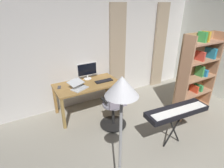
# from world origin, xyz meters

# --- Properties ---
(back_room_partition) EXTENTS (5.71, 0.10, 2.75)m
(back_room_partition) POSITION_xyz_m (0.00, -2.79, 1.38)
(back_room_partition) COLOR silver
(back_room_partition) RESTS_ON ground
(curtain_left_panel) EXTENTS (0.41, 0.06, 2.42)m
(curtain_left_panel) POSITION_xyz_m (-1.92, -2.68, 1.21)
(curtain_left_panel) COLOR tan
(curtain_left_panel) RESTS_ON ground
(curtain_right_panel) EXTENTS (0.45, 0.06, 2.42)m
(curtain_right_panel) POSITION_xyz_m (-0.46, -2.68, 1.21)
(curtain_right_panel) COLOR tan
(curtain_right_panel) RESTS_ON ground
(desk) EXTENTS (1.44, 0.75, 0.74)m
(desk) POSITION_xyz_m (0.59, -2.26, 0.65)
(desk) COLOR olive
(desk) RESTS_ON ground
(office_chair) EXTENTS (0.56, 0.56, 0.98)m
(office_chair) POSITION_xyz_m (0.35, -1.45, 0.46)
(office_chair) COLOR black
(office_chair) RESTS_ON ground
(computer_monitor) EXTENTS (0.49, 0.18, 0.40)m
(computer_monitor) POSITION_xyz_m (0.47, -2.52, 0.97)
(computer_monitor) COLOR white
(computer_monitor) RESTS_ON desk
(computer_keyboard) EXTENTS (0.42, 0.14, 0.02)m
(computer_keyboard) POSITION_xyz_m (0.20, -2.19, 0.75)
(computer_keyboard) COLOR black
(computer_keyboard) RESTS_ON desk
(laptop) EXTENTS (0.44, 0.43, 0.16)m
(laptop) POSITION_xyz_m (0.84, -2.13, 0.79)
(laptop) COLOR #B7BCC1
(laptop) RESTS_ON desk
(computer_mouse) EXTENTS (0.06, 0.10, 0.04)m
(computer_mouse) POSITION_xyz_m (0.79, -2.55, 0.76)
(computer_mouse) COLOR white
(computer_mouse) RESTS_ON desk
(cell_phone_face_up) EXTENTS (0.11, 0.16, 0.01)m
(cell_phone_face_up) POSITION_xyz_m (1.19, -2.37, 0.75)
(cell_phone_face_up) COLOR #333338
(cell_phone_face_up) RESTS_ON desk
(bookshelf) EXTENTS (0.96, 0.30, 1.90)m
(bookshelf) POSITION_xyz_m (-1.47, -1.05, 0.95)
(bookshelf) COLOR tan
(bookshelf) RESTS_ON ground
(piano_keyboard) EXTENTS (1.18, 0.42, 0.78)m
(piano_keyboard) POSITION_xyz_m (-0.32, -0.49, 0.71)
(piano_keyboard) COLOR black
(piano_keyboard) RESTS_ON ground
(floor_lamp) EXTENTS (0.31, 0.31, 1.84)m
(floor_lamp) POSITION_xyz_m (1.15, 0.02, 1.53)
(floor_lamp) COLOR black
(floor_lamp) RESTS_ON ground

